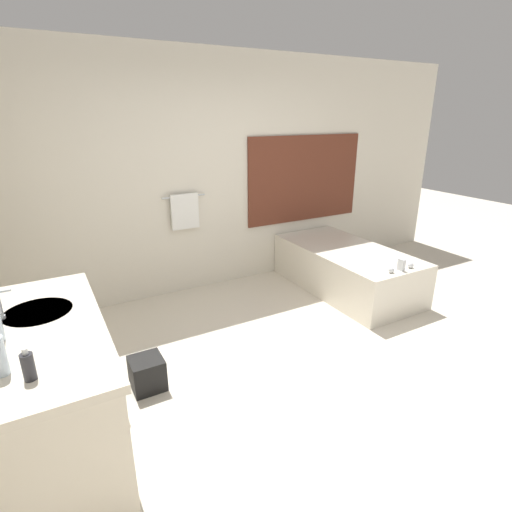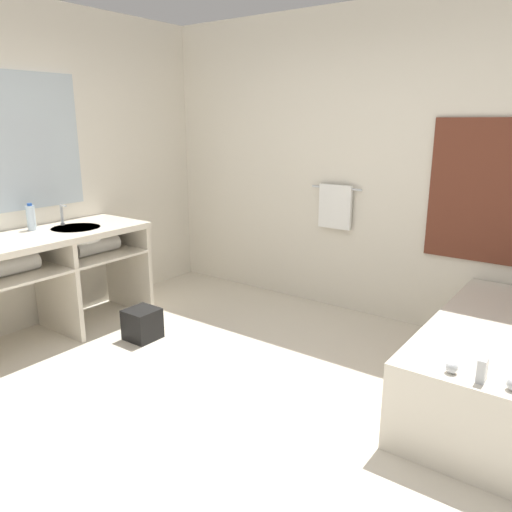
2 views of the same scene
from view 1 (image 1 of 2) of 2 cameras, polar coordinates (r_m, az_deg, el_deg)
ground_plane at (r=3.39m, az=9.01°, el=-17.18°), size 16.00×16.00×0.00m
wall_back_with_blinds at (r=4.73m, az=-6.67°, el=11.30°), size 7.40×0.13×2.70m
vanity_counter at (r=2.74m, az=-27.68°, el=-13.08°), size 0.67×1.53×0.88m
sink_faucet at (r=2.80m, az=-32.73°, el=-5.93°), size 0.09×0.04×0.18m
bathtub at (r=4.92m, az=12.73°, el=-1.51°), size 0.90×1.80×0.64m
soap_dispenser at (r=2.14m, az=-29.77°, el=-13.50°), size 0.06×0.06×0.16m
waste_bin at (r=3.33m, az=-15.27°, el=-15.86°), size 0.25×0.25×0.25m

